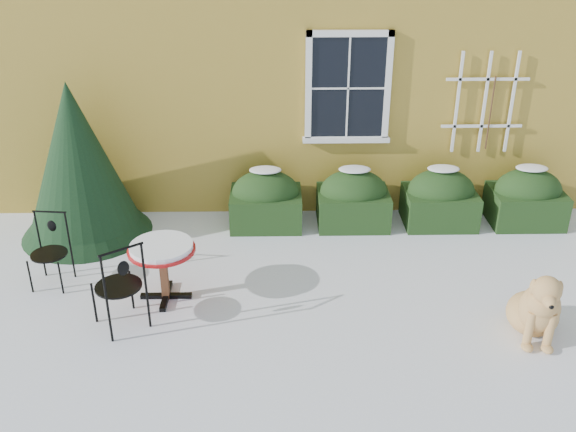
{
  "coord_description": "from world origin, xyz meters",
  "views": [
    {
      "loc": [
        -0.13,
        -6.09,
        4.41
      ],
      "look_at": [
        0.0,
        1.0,
        0.9
      ],
      "focal_mm": 40.0,
      "sensor_mm": 36.0,
      "label": 1
    }
  ],
  "objects_px": {
    "evergreen_shrub": "(80,176)",
    "dog": "(537,309)",
    "patio_chair_near": "(120,285)",
    "patio_chair_far": "(50,250)",
    "bistro_table": "(162,254)"
  },
  "relations": [
    {
      "from": "patio_chair_near",
      "to": "dog",
      "type": "height_order",
      "value": "patio_chair_near"
    },
    {
      "from": "evergreen_shrub",
      "to": "bistro_table",
      "type": "distance_m",
      "value": 2.26
    },
    {
      "from": "evergreen_shrub",
      "to": "dog",
      "type": "bearing_deg",
      "value": -24.78
    },
    {
      "from": "bistro_table",
      "to": "patio_chair_near",
      "type": "distance_m",
      "value": 0.7
    },
    {
      "from": "patio_chair_near",
      "to": "patio_chair_far",
      "type": "relative_size",
      "value": 1.17
    },
    {
      "from": "evergreen_shrub",
      "to": "bistro_table",
      "type": "height_order",
      "value": "evergreen_shrub"
    },
    {
      "from": "evergreen_shrub",
      "to": "patio_chair_far",
      "type": "xyz_separation_m",
      "value": [
        -0.06,
        -1.37,
        -0.44
      ]
    },
    {
      "from": "evergreen_shrub",
      "to": "bistro_table",
      "type": "bearing_deg",
      "value": -51.11
    },
    {
      "from": "patio_chair_near",
      "to": "dog",
      "type": "xyz_separation_m",
      "value": [
        4.61,
        -0.28,
        -0.18
      ]
    },
    {
      "from": "evergreen_shrub",
      "to": "dog",
      "type": "xyz_separation_m",
      "value": [
        5.64,
        -2.6,
        -0.54
      ]
    },
    {
      "from": "patio_chair_near",
      "to": "dog",
      "type": "relative_size",
      "value": 1.12
    },
    {
      "from": "bistro_table",
      "to": "evergreen_shrub",
      "type": "bearing_deg",
      "value": 128.89
    },
    {
      "from": "dog",
      "to": "patio_chair_far",
      "type": "bearing_deg",
      "value": 177.07
    },
    {
      "from": "patio_chair_far",
      "to": "dog",
      "type": "bearing_deg",
      "value": -6.34
    },
    {
      "from": "patio_chair_near",
      "to": "patio_chair_far",
      "type": "bearing_deg",
      "value": -76.8
    }
  ]
}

